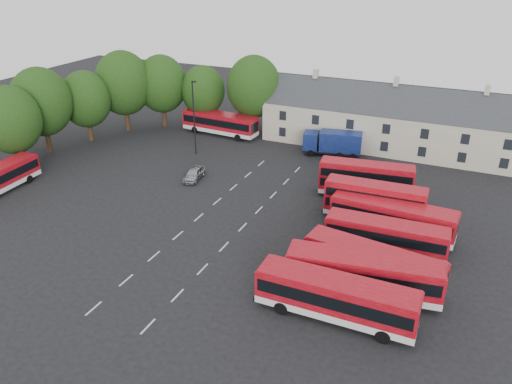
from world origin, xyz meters
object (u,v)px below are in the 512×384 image
bus_row_a (336,296)px  bus_dd_south (375,200)px  box_truck (333,142)px  silver_car (194,174)px  lamppost (194,116)px

bus_row_a → bus_dd_south: bus_dd_south is taller
bus_dd_south → box_truck: 18.15m
silver_car → lamppost: 9.57m
bus_dd_south → lamppost: 27.44m
bus_row_a → bus_dd_south: bearing=92.2°
lamppost → bus_dd_south: bearing=-18.7°
bus_dd_south → silver_car: size_ratio=2.41×
bus_dd_south → lamppost: bearing=158.7°
bus_dd_south → box_truck: (-8.84, 15.85, -0.43)m
bus_dd_south → bus_row_a: bearing=-90.3°
bus_row_a → box_truck: 33.38m
lamppost → silver_car: bearing=-61.1°
bus_row_a → silver_car: bearing=141.8°
silver_car → lamppost: lamppost is taller
bus_dd_south → box_truck: bus_dd_south is taller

